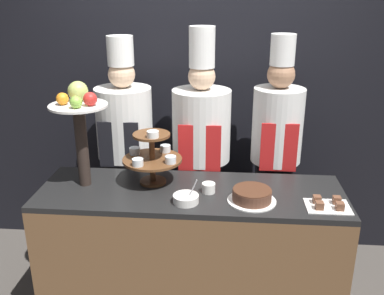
{
  "coord_description": "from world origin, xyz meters",
  "views": [
    {
      "loc": [
        0.21,
        -2.1,
        2.07
      ],
      "look_at": [
        0.0,
        0.41,
        1.15
      ],
      "focal_mm": 40.0,
      "sensor_mm": 36.0,
      "label": 1
    }
  ],
  "objects": [
    {
      "name": "buffet_counter",
      "position": [
        0.0,
        0.31,
        0.45
      ],
      "size": [
        1.91,
        0.61,
        0.9
      ],
      "color": "brown",
      "rests_on": "ground_plane"
    },
    {
      "name": "serving_bowl_near",
      "position": [
        -0.01,
        0.14,
        0.92
      ],
      "size": [
        0.15,
        0.15,
        0.15
      ],
      "color": "white",
      "rests_on": "buffet_counter"
    },
    {
      "name": "cup_white",
      "position": [
        0.11,
        0.29,
        0.93
      ],
      "size": [
        0.08,
        0.08,
        0.06
      ],
      "color": "white",
      "rests_on": "buffet_counter"
    },
    {
      "name": "chef_center_left",
      "position": [
        0.03,
        0.83,
        0.98
      ],
      "size": [
        0.42,
        0.42,
        1.85
      ],
      "color": "black",
      "rests_on": "ground_plane"
    },
    {
      "name": "fruit_pedestal",
      "position": [
        -0.69,
        0.36,
        1.35
      ],
      "size": [
        0.36,
        0.36,
        0.65
      ],
      "color": "#2D231E",
      "rests_on": "buffet_counter"
    },
    {
      "name": "cake_round",
      "position": [
        0.37,
        0.19,
        0.93
      ],
      "size": [
        0.29,
        0.29,
        0.08
      ],
      "color": "white",
      "rests_on": "buffet_counter"
    },
    {
      "name": "tiered_stand",
      "position": [
        -0.25,
        0.4,
        1.08
      ],
      "size": [
        0.38,
        0.38,
        0.38
      ],
      "color": "brown",
      "rests_on": "buffet_counter"
    },
    {
      "name": "chef_left",
      "position": [
        -0.53,
        0.83,
        0.98
      ],
      "size": [
        0.41,
        0.41,
        1.78
      ],
      "color": "#38332D",
      "rests_on": "ground_plane"
    },
    {
      "name": "cake_square_tray",
      "position": [
        0.81,
        0.15,
        0.91
      ],
      "size": [
        0.25,
        0.19,
        0.05
      ],
      "color": "white",
      "rests_on": "buffet_counter"
    },
    {
      "name": "chef_center_right",
      "position": [
        0.57,
        0.83,
        1.0
      ],
      "size": [
        0.36,
        0.36,
        1.81
      ],
      "color": "black",
      "rests_on": "ground_plane"
    },
    {
      "name": "wall_back",
      "position": [
        0.0,
        1.22,
        1.4
      ],
      "size": [
        10.0,
        0.06,
        2.8
      ],
      "color": "black",
      "rests_on": "ground_plane"
    }
  ]
}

